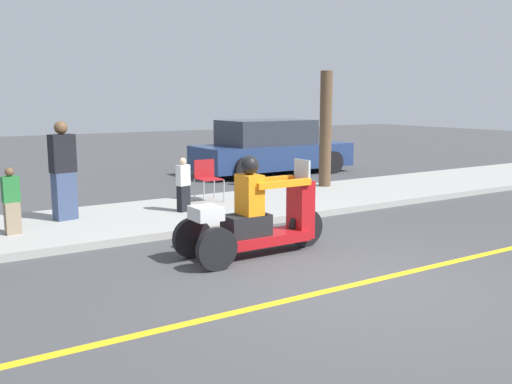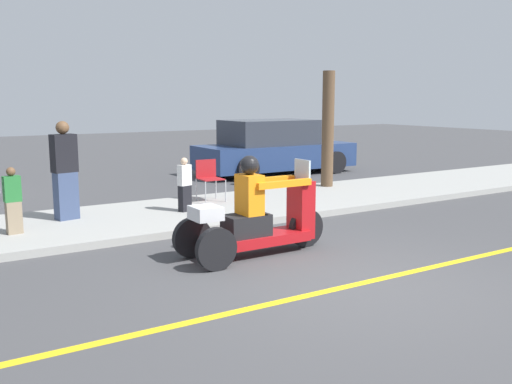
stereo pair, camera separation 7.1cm
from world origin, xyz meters
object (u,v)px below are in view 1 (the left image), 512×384
Objects in this scene: spectator_far_back at (11,202)px; motorcycle_trike at (257,220)px; spectator_with_child at (183,186)px; tree_trunk at (326,129)px; parked_car_lot_far at (271,148)px; folding_chair_curbside at (207,176)px; spectator_mid_group at (63,173)px.

motorcycle_trike is at bearing -43.70° from spectator_far_back.
spectator_far_back is at bearing -176.13° from spectator_with_child.
spectator_far_back is 7.20m from tree_trunk.
motorcycle_trike is 2.19× the size of spectator_far_back.
spectator_far_back is 1.04× the size of spectator_with_child.
spectator_far_back is 0.22× the size of parked_car_lot_far.
spectator_mid_group is at bearing -173.91° from folding_chair_curbside.
tree_trunk reaches higher than spectator_far_back.
folding_chair_curbside is at bearing 14.05° from spectator_far_back.
folding_chair_curbside is (2.88, 0.31, -0.30)m from spectator_mid_group.
spectator_with_child is at bearing -139.27° from folding_chair_curbside.
spectator_far_back is 1.19m from spectator_mid_group.
spectator_mid_group is at bearing 167.29° from spectator_with_child.
tree_trunk is (6.11, 0.53, 0.52)m from spectator_mid_group.
tree_trunk is at bearing 9.48° from spectator_far_back.
spectator_mid_group reaches higher than parked_car_lot_far.
spectator_with_child is at bearing -12.71° from spectator_mid_group.
spectator_far_back is 0.61× the size of spectator_mid_group.
folding_chair_curbside is (3.83, 0.96, 0.01)m from spectator_far_back.
parked_car_lot_far reaches higher than spectator_with_child.
spectator_mid_group is 7.77m from parked_car_lot_far.
spectator_mid_group is (0.95, 0.65, 0.31)m from spectator_far_back.
parked_car_lot_far is at bearing 29.20° from spectator_mid_group.
spectator_mid_group is 2.08m from spectator_with_child.
spectator_far_back is 0.38× the size of tree_trunk.
spectator_with_child is 6.39m from parked_car_lot_far.
motorcycle_trike is at bearing -107.10° from folding_chair_curbside.
spectator_with_child is (2.95, 0.20, -0.02)m from spectator_far_back.
parked_car_lot_far is (6.78, 3.79, -0.20)m from spectator_mid_group.
folding_chair_curbside is (1.10, 3.57, 0.13)m from motorcycle_trike.
folding_chair_curbside is 0.18× the size of parked_car_lot_far.
parked_car_lot_far is (4.78, 4.24, 0.13)m from spectator_with_child.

